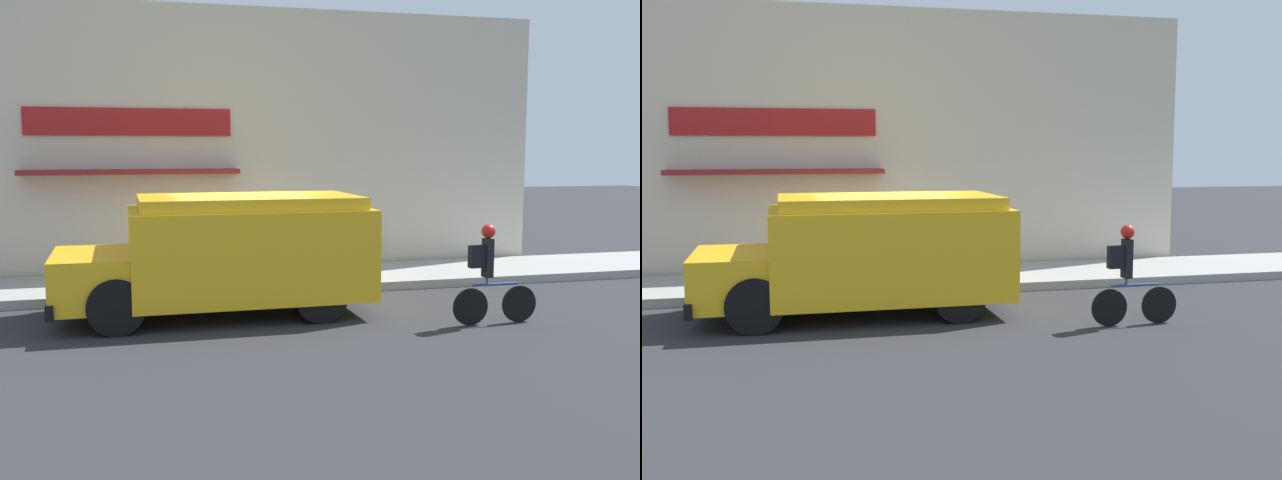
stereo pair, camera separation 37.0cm
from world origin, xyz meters
TOP-DOWN VIEW (x-y plane):
  - ground_plane at (0.00, 0.00)m, footprint 70.00×70.00m
  - sidewalk at (0.00, 1.29)m, footprint 28.00×2.57m
  - storefront at (-0.05, 2.76)m, footprint 14.89×0.85m
  - school_bus at (-0.47, -1.28)m, footprint 5.25×2.81m
  - cyclist at (3.48, -3.10)m, footprint 1.49×0.23m
  - trash_bin at (-0.05, 1.84)m, footprint 0.57×0.57m

SIDE VIEW (x-z plane):
  - ground_plane at x=0.00m, z-range 0.00..0.00m
  - sidewalk at x=0.00m, z-range 0.00..0.18m
  - trash_bin at x=-0.05m, z-range 0.18..1.04m
  - cyclist at x=3.48m, z-range 0.01..1.65m
  - school_bus at x=-0.47m, z-range 0.06..2.10m
  - storefront at x=-0.05m, z-range -0.01..5.92m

